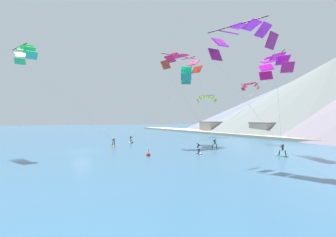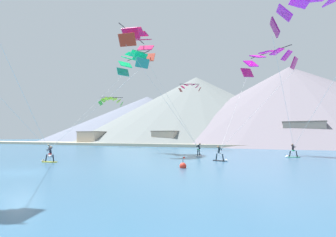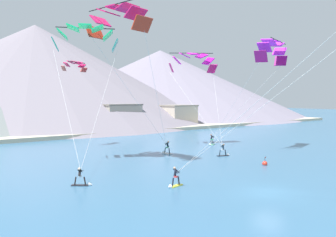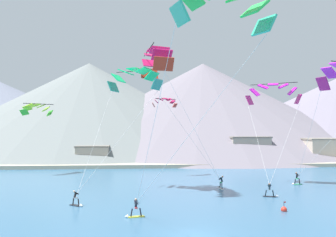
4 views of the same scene
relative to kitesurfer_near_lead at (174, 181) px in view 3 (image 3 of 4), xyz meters
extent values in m
plane|color=#336084|center=(4.46, -5.90, -0.45)|extent=(400.00, 400.00, 0.00)
cube|color=yellow|center=(0.23, 0.04, -0.42)|extent=(1.50, 0.74, 0.07)
cylinder|color=black|center=(0.61, 0.12, -0.04)|extent=(0.25, 0.16, 0.69)
cylinder|color=black|center=(-0.16, -0.05, -0.04)|extent=(0.25, 0.16, 0.69)
cube|color=red|center=(0.23, 0.04, 0.34)|extent=(0.28, 0.33, 0.12)
cylinder|color=black|center=(0.21, 0.09, 0.65)|extent=(0.27, 0.36, 0.58)
cylinder|color=black|center=(0.35, 0.02, 0.82)|extent=(0.18, 0.50, 0.38)
cylinder|color=black|center=(0.13, -0.03, 0.82)|extent=(0.18, 0.50, 0.38)
cylinder|color=black|center=(0.28, -0.18, 0.79)|extent=(0.51, 0.14, 0.03)
sphere|color=tan|center=(0.20, 0.17, 1.03)|extent=(0.21, 0.21, 0.21)
cone|color=white|center=(-0.62, -0.15, -0.35)|extent=(0.37, 0.42, 0.36)
cube|color=black|center=(14.99, 8.39, -0.42)|extent=(1.50, 0.90, 0.07)
cylinder|color=#14232D|center=(14.61, 8.52, -0.04)|extent=(0.26, 0.19, 0.69)
cylinder|color=#14232D|center=(15.36, 8.25, -0.04)|extent=(0.26, 0.19, 0.69)
cube|color=white|center=(14.99, 8.39, 0.34)|extent=(0.31, 0.35, 0.12)
cylinder|color=#14232D|center=(14.95, 8.29, 0.65)|extent=(0.34, 0.46, 0.59)
cylinder|color=#14232D|center=(14.88, 8.42, 0.82)|extent=(0.24, 0.49, 0.38)
cylinder|color=#14232D|center=(15.09, 8.34, 0.82)|extent=(0.24, 0.49, 0.38)
cylinder|color=black|center=(15.05, 8.55, 0.79)|extent=(0.50, 0.21, 0.03)
sphere|color=#9E7051|center=(14.90, 8.14, 1.00)|extent=(0.21, 0.21, 0.21)
cone|color=white|center=(15.80, 8.09, -0.35)|extent=(0.40, 0.44, 0.36)
cube|color=black|center=(-5.75, 5.18, -0.42)|extent=(1.37, 1.28, 0.07)
cylinder|color=black|center=(-6.04, 5.45, -0.05)|extent=(0.24, 0.23, 0.68)
cylinder|color=black|center=(-5.45, 4.92, -0.05)|extent=(0.24, 0.23, 0.68)
cube|color=white|center=(-5.75, 5.18, 0.32)|extent=(0.35, 0.36, 0.12)
cylinder|color=black|center=(-5.80, 5.12, 0.63)|extent=(0.40, 0.42, 0.58)
cylinder|color=black|center=(-5.82, 5.27, 0.79)|extent=(0.38, 0.41, 0.37)
cylinder|color=black|center=(-5.65, 5.12, 0.79)|extent=(0.38, 0.41, 0.37)
cylinder|color=black|center=(-5.62, 5.33, 0.77)|extent=(0.41, 0.37, 0.03)
sphere|color=beige|center=(-5.89, 5.02, 0.98)|extent=(0.21, 0.21, 0.21)
cone|color=white|center=(-5.09, 4.61, -0.35)|extent=(0.46, 0.47, 0.36)
cube|color=#33B266|center=(21.86, 16.87, -0.42)|extent=(1.50, 0.95, 0.07)
cylinder|color=black|center=(22.23, 17.02, -0.03)|extent=(0.27, 0.20, 0.72)
cylinder|color=black|center=(21.49, 16.72, -0.03)|extent=(0.27, 0.20, 0.72)
cube|color=#33B266|center=(21.86, 16.87, 0.36)|extent=(0.33, 0.37, 0.12)
cylinder|color=black|center=(21.84, 16.92, 0.69)|extent=(0.33, 0.39, 0.61)
cylinder|color=black|center=(21.98, 16.88, 0.86)|extent=(0.27, 0.51, 0.39)
cylinder|color=black|center=(21.77, 16.79, 0.86)|extent=(0.27, 0.51, 0.39)
cylinder|color=black|center=(21.94, 16.67, 0.83)|extent=(0.49, 0.23, 0.03)
sphere|color=#9E7051|center=(21.80, 17.01, 1.08)|extent=(0.22, 0.22, 0.22)
cone|color=white|center=(21.05, 16.54, -0.35)|extent=(0.41, 0.45, 0.36)
cube|color=white|center=(10.77, 14.12, -0.42)|extent=(0.53, 1.47, 0.07)
cylinder|color=#14232D|center=(10.80, 13.72, -0.03)|extent=(0.13, 0.25, 0.73)
cylinder|color=#14232D|center=(10.74, 14.51, -0.03)|extent=(0.13, 0.25, 0.73)
cube|color=#33B266|center=(10.77, 14.12, 0.37)|extent=(0.32, 0.25, 0.12)
cylinder|color=#14232D|center=(10.85, 14.12, 0.70)|extent=(0.40, 0.24, 0.62)
cylinder|color=#14232D|center=(10.76, 14.00, 0.88)|extent=(0.53, 0.12, 0.40)
cylinder|color=#14232D|center=(10.74, 14.23, 0.88)|extent=(0.53, 0.12, 0.40)
cylinder|color=black|center=(10.57, 14.11, 0.85)|extent=(0.06, 0.52, 0.03)
sphere|color=brown|center=(10.97, 14.13, 1.09)|extent=(0.22, 0.22, 0.22)
cone|color=white|center=(10.71, 14.99, -0.35)|extent=(0.38, 0.32, 0.36)
cylinder|color=silver|center=(3.85, -6.39, 6.57)|extent=(7.19, 12.45, 11.59)
cylinder|color=silver|center=(1.26, -7.28, 6.57)|extent=(2.00, 14.21, 11.59)
cube|color=#C41970|center=(16.23, 19.88, 11.19)|extent=(1.70, 1.86, 1.53)
cube|color=#E30FC7|center=(16.85, 19.35, 12.30)|extent=(2.01, 2.06, 1.39)
cube|color=#E30FC7|center=(17.85, 18.75, 13.03)|extent=(2.13, 2.22, 1.05)
cube|color=#E30FC7|center=(19.07, 18.17, 13.29)|extent=(2.06, 2.31, 0.55)
cube|color=#E30FC7|center=(20.34, 17.70, 13.03)|extent=(1.85, 2.31, 1.05)
cube|color=#E30FC7|center=(21.47, 17.42, 12.30)|extent=(1.47, 2.25, 1.39)
cube|color=#C41970|center=(22.29, 17.35, 11.19)|extent=(0.99, 2.12, 1.53)
cylinder|color=black|center=(19.40, 18.95, 13.49)|extent=(5.46, 3.95, 0.10)
cylinder|color=silver|center=(15.57, 14.32, 5.67)|extent=(1.07, 11.58, 9.77)
cylinder|color=silver|center=(18.79, 12.97, 5.67)|extent=(7.53, 8.89, 9.77)
cube|color=teal|center=(-2.92, 16.60, 12.58)|extent=(1.54, 2.14, 1.35)
cube|color=#10E077|center=(-2.22, 16.25, 13.67)|extent=(1.91, 2.33, 1.11)
cube|color=#10E077|center=(-1.23, 15.72, 14.39)|extent=(2.15, 2.44, 0.71)
cube|color=#10E077|center=(-0.08, 15.07, 14.64)|extent=(2.22, 2.46, 0.21)
cube|color=#10E077|center=(1.06, 14.41, 14.39)|extent=(2.20, 2.42, 0.71)
cube|color=#10E077|center=(2.02, 13.82, 13.67)|extent=(2.01, 2.28, 1.11)
cube|color=teal|center=(2.67, 13.39, 12.58)|extent=(1.68, 2.07, 1.35)
cylinder|color=black|center=(0.37, 15.87, 14.60)|extent=(5.87, 3.09, 0.10)
cylinder|color=silver|center=(-4.38, 11.00, 6.36)|extent=(2.52, 11.38, 11.20)
cylinder|color=silver|center=(-1.39, 9.29, 6.36)|extent=(8.50, 7.97, 11.20)
cube|color=#95156C|center=(27.52, 8.77, 12.08)|extent=(1.24, 1.81, 1.55)
cube|color=#CC24E0|center=(26.74, 8.46, 13.32)|extent=(1.67, 1.93, 1.30)
cube|color=#CC24E0|center=(25.54, 8.09, 14.15)|extent=(1.91, 2.02, 0.85)
cube|color=#CC24E0|center=(24.12, 7.71, 14.45)|extent=(1.93, 2.05, 0.28)
cube|color=#CC24E0|center=(22.69, 7.38, 14.15)|extent=(1.80, 2.03, 0.85)
cube|color=#CC24E0|center=(21.46, 7.15, 13.32)|extent=(1.46, 1.97, 1.30)
cube|color=#95156C|center=(20.62, 7.06, 12.08)|extent=(0.96, 1.86, 1.55)
cylinder|color=black|center=(24.31, 6.96, 14.37)|extent=(6.81, 2.44, 0.10)
cylinder|color=silver|center=(24.83, 12.78, 6.10)|extent=(5.81, 7.82, 10.55)
cylinder|color=silver|center=(21.16, 11.87, 6.10)|extent=(1.58, 9.62, 10.55)
cube|color=red|center=(3.15, 8.81, 14.34)|extent=(2.41, 1.18, 1.52)
cube|color=#D21556|center=(3.04, 9.80, 15.53)|extent=(2.48, 1.61, 1.23)
cube|color=#D21556|center=(2.85, 11.13, 16.31)|extent=(2.52, 1.89, 0.79)
cube|color=#D21556|center=(2.59, 12.63, 16.58)|extent=(2.53, 1.99, 0.25)
cube|color=#D21556|center=(2.30, 14.13, 16.31)|extent=(2.51, 1.98, 0.79)
cube|color=#D21556|center=(2.02, 15.44, 15.53)|extent=(2.46, 1.78, 1.23)
cube|color=red|center=(1.77, 16.41, 14.34)|extent=(2.38, 1.41, 1.52)
cylinder|color=black|center=(1.59, 12.45, 16.64)|extent=(1.06, 7.91, 0.10)
cylinder|color=silver|center=(6.88, 11.29, 7.24)|extent=(7.44, 5.65, 12.81)
cylinder|color=silver|center=(6.13, 15.41, 7.24)|extent=(8.93, 2.64, 12.80)
cube|color=#B14C44|center=(6.29, 28.27, 10.90)|extent=(0.86, 1.04, 0.83)
cube|color=#C8134C|center=(5.87, 28.05, 11.46)|extent=(0.99, 1.09, 0.76)
cube|color=#C8134C|center=(5.28, 27.82, 11.82)|extent=(1.02, 1.13, 0.59)
cube|color=#C8134C|center=(4.58, 27.64, 11.95)|extent=(0.97, 1.14, 0.34)
cube|color=#C8134C|center=(3.87, 27.50, 11.82)|extent=(0.88, 1.14, 0.59)
cube|color=#C8134C|center=(3.24, 27.45, 11.46)|extent=(0.72, 1.12, 0.76)
cube|color=#B14C44|center=(2.76, 27.47, 10.90)|extent=(0.49, 1.08, 0.83)
cylinder|color=black|center=(4.68, 27.21, 11.85)|extent=(3.39, 1.71, 0.10)
sphere|color=red|center=(13.80, 1.24, -0.30)|extent=(0.56, 0.56, 0.56)
cylinder|color=black|center=(13.80, 1.24, 0.20)|extent=(0.04, 0.04, 0.44)
cube|color=red|center=(13.89, 1.24, 0.38)|extent=(0.18, 0.01, 0.12)
cube|color=beige|center=(4.46, 43.16, -0.10)|extent=(180.00, 10.00, 0.70)
cube|color=beige|center=(40.29, 46.07, 2.10)|extent=(7.47, 6.11, 5.12)
cube|color=gray|center=(40.29, 46.07, 4.81)|extent=(7.77, 6.36, 0.30)
cube|color=#A89E8E|center=(24.18, 46.30, 2.30)|extent=(8.27, 4.07, 5.52)
cube|color=slate|center=(24.18, 46.30, 5.21)|extent=(8.60, 4.23, 0.30)
cone|color=slate|center=(21.65, 90.63, 14.10)|extent=(109.05, 109.05, 29.12)
cone|color=slate|center=(69.12, 90.03, 12.13)|extent=(107.76, 107.76, 25.16)
camera|label=1|loc=(46.07, -11.60, 4.35)|focal=28.00mm
camera|label=2|loc=(21.73, -18.37, 2.08)|focal=28.00mm
camera|label=3|loc=(-19.39, -22.94, 6.81)|focal=40.00mm
camera|label=4|loc=(0.48, -32.47, 7.25)|focal=40.00mm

